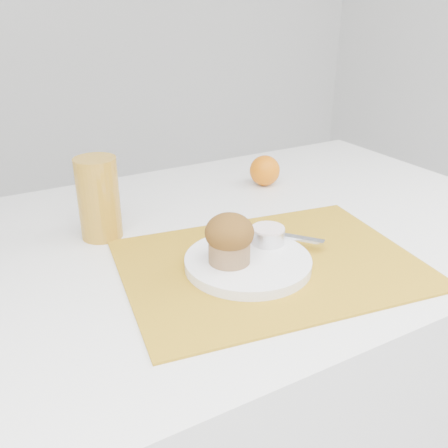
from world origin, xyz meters
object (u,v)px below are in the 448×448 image
table (240,375)px  plate (248,262)px  orange (265,171)px  juice_glass (99,198)px  muffin (229,238)px

table → plate: size_ratio=5.74×
plate → orange: (0.25, 0.32, 0.02)m
orange → juice_glass: juice_glass is taller
juice_glass → muffin: 0.27m
table → muffin: muffin is taller
table → plate: 0.42m
table → orange: bearing=46.4°
orange → juice_glass: 0.43m
juice_glass → muffin: (0.14, -0.24, -0.01)m
juice_glass → table: bearing=-20.3°
orange → plate: bearing=-127.6°
juice_glass → orange: bearing=11.1°
plate → juice_glass: size_ratio=1.37×
plate → muffin: 0.06m
table → orange: size_ratio=16.79×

